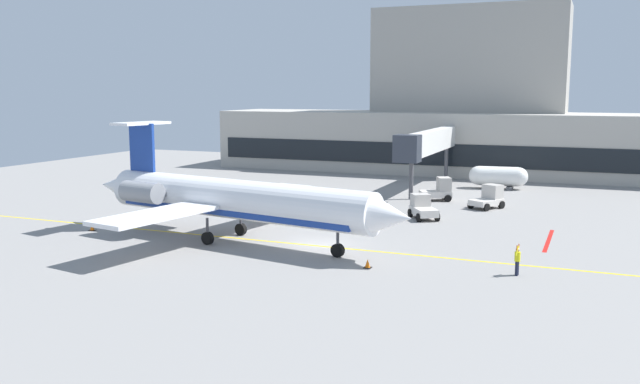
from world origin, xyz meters
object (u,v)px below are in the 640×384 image
object	(u,v)px
pushback_tractor	(439,190)
marshaller	(517,260)
fuel_tank	(498,176)
belt_loader	(489,198)
regional_jet	(230,199)
baggage_tug	(423,208)

from	to	relation	value
pushback_tractor	marshaller	distance (m)	27.25
fuel_tank	belt_loader	bearing A→B (deg)	-85.63
regional_jet	marshaller	world-z (taller)	regional_jet
pushback_tractor	fuel_tank	xyz separation A→B (m)	(4.25, 10.49, 0.36)
baggage_tug	marshaller	bearing A→B (deg)	-58.40
belt_loader	regional_jet	bearing A→B (deg)	-125.71
belt_loader	fuel_tank	xyz separation A→B (m)	(-0.99, 12.97, 0.41)
regional_jet	belt_loader	bearing A→B (deg)	54.29
pushback_tractor	baggage_tug	bearing A→B (deg)	-85.29
baggage_tug	belt_loader	xyz separation A→B (m)	(4.44, 7.31, 0.06)
belt_loader	fuel_tank	distance (m)	13.01
baggage_tug	belt_loader	distance (m)	8.55
regional_jet	pushback_tractor	world-z (taller)	regional_jet
baggage_tug	pushback_tractor	distance (m)	9.82
regional_jet	baggage_tug	bearing A→B (deg)	52.11
baggage_tug	fuel_tank	distance (m)	20.57
belt_loader	baggage_tug	bearing A→B (deg)	-121.26
pushback_tractor	marshaller	world-z (taller)	pushback_tractor
fuel_tank	pushback_tractor	bearing A→B (deg)	-112.07
pushback_tractor	belt_loader	size ratio (longest dim) A/B	0.96
baggage_tug	regional_jet	bearing A→B (deg)	-127.89
regional_jet	baggage_tug	world-z (taller)	regional_jet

